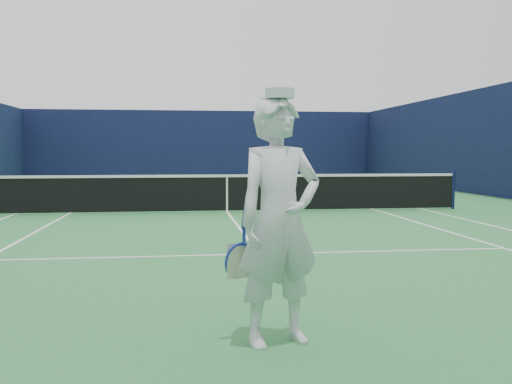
# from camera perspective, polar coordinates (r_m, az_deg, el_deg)

# --- Properties ---
(ground) EXTENTS (80.00, 80.00, 0.00)m
(ground) POSITION_cam_1_polar(r_m,az_deg,el_deg) (15.29, -2.91, -2.01)
(ground) COLOR #2C7439
(ground) RESTS_ON ground
(court_markings) EXTENTS (11.03, 23.83, 0.01)m
(court_markings) POSITION_cam_1_polar(r_m,az_deg,el_deg) (15.29, -2.91, -1.99)
(court_markings) COLOR white
(court_markings) RESTS_ON ground
(windscreen_fence) EXTENTS (20.12, 36.12, 4.00)m
(windscreen_fence) POSITION_cam_1_polar(r_m,az_deg,el_deg) (15.21, -2.94, 5.50)
(windscreen_fence) COLOR #0E1334
(windscreen_fence) RESTS_ON ground
(tennis_net) EXTENTS (12.88, 0.09, 1.07)m
(tennis_net) POSITION_cam_1_polar(r_m,az_deg,el_deg) (15.24, -2.92, 0.07)
(tennis_net) COLOR #141E4C
(tennis_net) RESTS_ON ground
(tennis_player) EXTENTS (0.92, 0.70, 2.12)m
(tennis_player) POSITION_cam_1_polar(r_m,az_deg,el_deg) (4.73, 2.35, -2.87)
(tennis_player) COLOR white
(tennis_player) RESTS_ON ground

